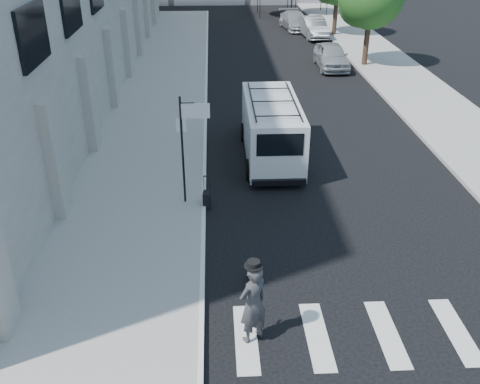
{
  "coord_description": "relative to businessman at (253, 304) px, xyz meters",
  "views": [
    {
      "loc": [
        -1.59,
        -12.01,
        8.49
      ],
      "look_at": [
        -0.91,
        1.56,
        1.3
      ],
      "focal_mm": 40.0,
      "sensor_mm": 36.0,
      "label": 1
    }
  ],
  "objects": [
    {
      "name": "sidewalk_left",
      "position": [
        -3.39,
        19.0,
        -0.91
      ],
      "size": [
        4.5,
        48.0,
        0.15
      ],
      "primitive_type": "cube",
      "color": "gray",
      "rests_on": "ground"
    },
    {
      "name": "sign_pole",
      "position": [
        -1.51,
        6.2,
        1.67
      ],
      "size": [
        1.03,
        0.07,
        3.5
      ],
      "color": "black",
      "rests_on": "sidewalk_left"
    },
    {
      "name": "businessman",
      "position": [
        0.0,
        0.0,
        0.0
      ],
      "size": [
        0.86,
        0.8,
        1.98
      ],
      "primitive_type": "imported",
      "rotation": [
        0.0,
        0.0,
        3.76
      ],
      "color": "#363638",
      "rests_on": "ground"
    },
    {
      "name": "parked_car_c",
      "position": [
        5.86,
        34.73,
        -0.32
      ],
      "size": [
        2.4,
        4.79,
        1.33
      ],
      "primitive_type": "imported",
      "rotation": [
        0.0,
        0.0,
        0.12
      ],
      "color": "#94979C",
      "rests_on": "ground"
    },
    {
      "name": "parked_car_b",
      "position": [
        6.79,
        31.59,
        -0.26
      ],
      "size": [
        1.98,
        4.58,
        1.47
      ],
      "primitive_type": "imported",
      "rotation": [
        0.0,
        0.0,
        0.1
      ],
      "color": "slate",
      "rests_on": "ground"
    },
    {
      "name": "parked_car_a",
      "position": [
        6.37,
        22.84,
        -0.26
      ],
      "size": [
        1.78,
        4.3,
        1.46
      ],
      "primitive_type": "imported",
      "rotation": [
        0.0,
        0.0,
        -0.01
      ],
      "color": "#A3A6AB",
      "rests_on": "ground"
    },
    {
      "name": "briefcase",
      "position": [
        0.16,
        2.05,
        -0.82
      ],
      "size": [
        0.21,
        0.46,
        0.34
      ],
      "primitive_type": "cube",
      "rotation": [
        0.0,
        0.0,
        0.21
      ],
      "color": "black",
      "rests_on": "ground"
    },
    {
      "name": "ground",
      "position": [
        0.86,
        3.0,
        -0.99
      ],
      "size": [
        120.0,
        120.0,
        0.0
      ],
      "primitive_type": "plane",
      "color": "black",
      "rests_on": "ground"
    },
    {
      "name": "cargo_van",
      "position": [
        1.41,
        9.97,
        0.18
      ],
      "size": [
        2.14,
        5.98,
        2.25
      ],
      "rotation": [
        0.0,
        0.0,
        -0.0
      ],
      "color": "silver",
      "rests_on": "ground"
    },
    {
      "name": "suitcase",
      "position": [
        -1.04,
        6.0,
        -0.71
      ],
      "size": [
        0.27,
        0.4,
        1.06
      ],
      "rotation": [
        0.0,
        0.0,
        -0.08
      ],
      "color": "black",
      "rests_on": "ground"
    },
    {
      "name": "sidewalk_right",
      "position": [
        9.86,
        23.0,
        -0.91
      ],
      "size": [
        4.0,
        56.0,
        0.15
      ],
      "primitive_type": "cube",
      "color": "gray",
      "rests_on": "ground"
    }
  ]
}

